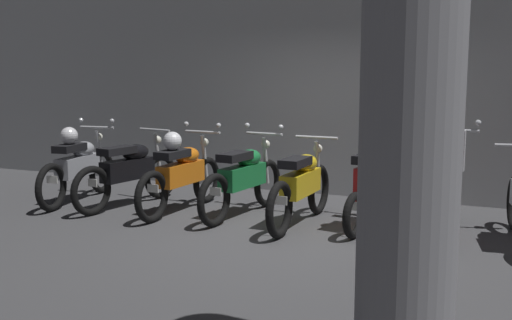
# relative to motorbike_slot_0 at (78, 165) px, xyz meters

# --- Properties ---
(ground_plane) EXTENTS (80.00, 80.00, 0.00)m
(ground_plane) POSITION_rel_motorbike_slot_0_xyz_m (3.35, -0.57, -0.53)
(ground_plane) COLOR #424244
(back_wall) EXTENTS (16.00, 0.30, 3.23)m
(back_wall) POSITION_rel_motorbike_slot_0_xyz_m (3.35, 1.98, 1.09)
(back_wall) COLOR #9EA0A3
(back_wall) RESTS_ON ground
(motorbike_slot_0) EXTENTS (0.59, 1.95, 1.15)m
(motorbike_slot_0) POSITION_rel_motorbike_slot_0_xyz_m (0.00, 0.00, 0.00)
(motorbike_slot_0) COLOR black
(motorbike_slot_0) RESTS_ON ground
(motorbike_slot_1) EXTENTS (0.62, 1.93, 1.03)m
(motorbike_slot_1) POSITION_rel_motorbike_slot_0_xyz_m (0.84, 0.02, -0.04)
(motorbike_slot_1) COLOR black
(motorbike_slot_1) RESTS_ON ground
(motorbike_slot_2) EXTENTS (0.59, 1.95, 1.15)m
(motorbike_slot_2) POSITION_rel_motorbike_slot_0_xyz_m (1.68, -0.01, 0.00)
(motorbike_slot_2) COLOR black
(motorbike_slot_2) RESTS_ON ground
(motorbike_slot_3) EXTENTS (0.59, 1.94, 1.15)m
(motorbike_slot_3) POSITION_rel_motorbike_slot_0_xyz_m (2.52, 0.12, -0.04)
(motorbike_slot_3) COLOR black
(motorbike_slot_3) RESTS_ON ground
(motorbike_slot_4) EXTENTS (0.56, 1.95, 1.03)m
(motorbike_slot_4) POSITION_rel_motorbike_slot_0_xyz_m (3.35, -0.05, -0.04)
(motorbike_slot_4) COLOR black
(motorbike_slot_4) RESTS_ON ground
(motorbike_slot_5) EXTENTS (0.58, 1.67, 1.29)m
(motorbike_slot_5) POSITION_rel_motorbike_slot_0_xyz_m (4.19, 0.17, 0.04)
(motorbike_slot_5) COLOR black
(motorbike_slot_5) RESTS_ON ground
(motorbike_slot_6) EXTENTS (0.59, 1.68, 1.29)m
(motorbike_slot_6) POSITION_rel_motorbike_slot_0_xyz_m (5.02, 0.18, -0.00)
(motorbike_slot_6) COLOR black
(motorbike_slot_6) RESTS_ON ground
(support_pillar) EXTENTS (0.60, 0.60, 3.23)m
(support_pillar) POSITION_rel_motorbike_slot_0_xyz_m (5.12, -3.36, 1.09)
(support_pillar) COLOR gray
(support_pillar) RESTS_ON ground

